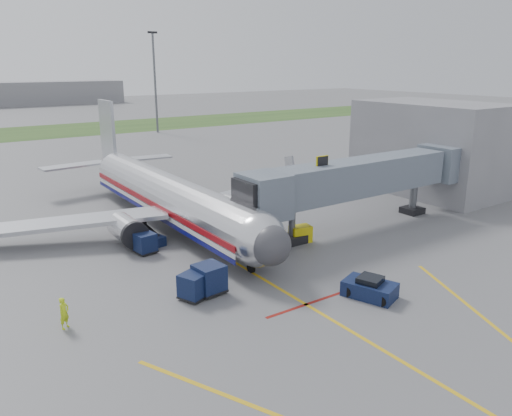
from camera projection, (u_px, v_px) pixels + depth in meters
ground at (268, 282)px, 33.44m from camera, size 400.00×400.00×0.00m
grass_strip at (18, 133)px, 104.75m from camera, size 300.00×25.00×0.01m
apron_markings at (346, 328)px, 27.57m from camera, size 21.52×50.00×0.01m
airliner at (169, 196)px, 44.79m from camera, size 32.10×35.67×10.25m
jet_bridge at (355, 179)px, 43.14m from camera, size 25.30×4.00×6.90m
terminal at (432, 147)px, 56.26m from camera, size 10.00×16.00×10.00m
light_mast_right at (155, 80)px, 103.44m from camera, size 2.00×0.44×20.40m
pushback_tug at (370, 288)px, 31.19m from camera, size 2.92×3.64×1.32m
baggage_cart_a at (209, 279)px, 31.56m from camera, size 1.94×1.94×1.90m
baggage_cart_b at (193, 286)px, 30.81m from camera, size 1.99×1.99×1.64m
baggage_cart_c at (145, 243)px, 38.30m from camera, size 1.67×1.67×1.59m
belt_loader at (149, 238)px, 40.58m from camera, size 1.88×3.88×1.83m
ground_power_cart at (300, 234)px, 40.77m from camera, size 1.88×1.43×1.36m
ramp_worker at (64, 313)px, 27.34m from camera, size 0.79×0.73×1.82m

